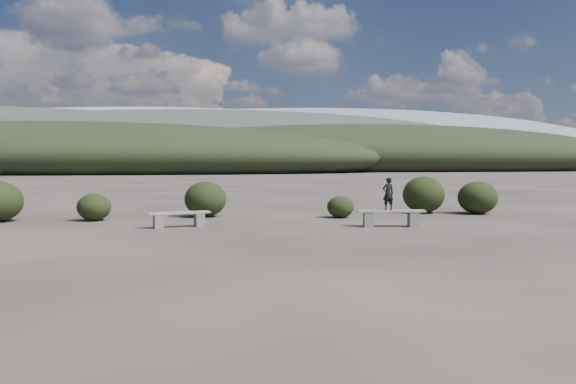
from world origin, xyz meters
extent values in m
plane|color=#2C2622|center=(0.00, 0.00, 0.00)|extent=(1200.00, 1200.00, 0.00)
cube|color=slate|center=(-3.13, 5.95, 0.19)|extent=(0.32, 0.39, 0.38)
cube|color=slate|center=(-2.02, 6.26, 0.19)|extent=(0.32, 0.39, 0.38)
cube|color=gray|center=(-2.58, 6.10, 0.41)|extent=(1.76, 0.81, 0.05)
cube|color=slate|center=(2.67, 5.47, 0.21)|extent=(0.31, 0.40, 0.42)
cube|color=slate|center=(3.92, 5.30, 0.21)|extent=(0.31, 0.40, 0.42)
cube|color=gray|center=(3.29, 5.38, 0.45)|extent=(1.93, 0.65, 0.05)
imported|color=black|center=(3.21, 5.39, 0.93)|extent=(0.36, 0.26, 0.91)
ellipsoid|color=black|center=(-5.27, 8.32, 0.42)|extent=(1.03, 1.03, 0.85)
ellipsoid|color=black|center=(-1.85, 9.07, 0.59)|extent=(1.38, 1.38, 1.18)
ellipsoid|color=black|center=(2.51, 8.11, 0.35)|extent=(0.89, 0.89, 0.71)
ellipsoid|color=black|center=(5.90, 9.49, 0.65)|extent=(1.49, 1.49, 1.31)
ellipsoid|color=black|center=(7.61, 8.79, 0.57)|extent=(1.37, 1.37, 1.14)
ellipsoid|color=black|center=(-25.00, 90.00, 2.70)|extent=(110.00, 40.00, 12.00)
ellipsoid|color=black|center=(35.00, 110.00, 3.15)|extent=(120.00, 44.00, 14.00)
ellipsoid|color=#30392F|center=(0.00, 160.00, 5.40)|extent=(190.00, 64.00, 24.00)
ellipsoid|color=slate|center=(70.00, 300.00, 9.90)|extent=(340.00, 110.00, 44.00)
ellipsoid|color=#8B919D|center=(-30.00, 400.00, 12.60)|extent=(460.00, 140.00, 56.00)
camera|label=1|loc=(-1.82, -9.68, 1.80)|focal=35.00mm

